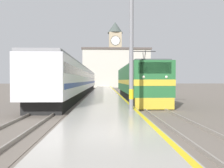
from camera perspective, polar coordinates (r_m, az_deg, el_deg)
The scene contains 9 objects.
ground_plane at distance 37.20m, azimuth -2.02°, elevation -2.27°, with size 200.00×200.00×0.00m, color #70665B.
platform at distance 32.20m, azimuth -1.99°, elevation -2.44°, with size 3.82×140.00×0.39m.
rail_track_near at distance 32.41m, azimuth 4.13°, elevation -2.71°, with size 2.83×140.00×0.16m.
rail_track_far at distance 32.43m, azimuth -8.82°, elevation -2.71°, with size 2.83×140.00×0.16m.
locomotive_train at distance 23.43m, azimuth 6.55°, elevation 0.45°, with size 2.92×16.50×4.69m.
passenger_train at distance 34.13m, azimuth -8.48°, elevation 0.98°, with size 2.92×43.31×3.93m.
catenary_mast at distance 13.41m, azimuth 5.34°, elevation 11.22°, with size 2.20×0.28×8.33m.
clock_tower at distance 78.12m, azimuth 0.83°, elevation 8.41°, with size 5.41×5.41×22.68m.
station_building at distance 65.79m, azimuth 1.08°, elevation 4.17°, with size 20.09×7.70×11.45m.
Camera 1 is at (-0.12, -7.14, 2.14)m, focal length 35.00 mm.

